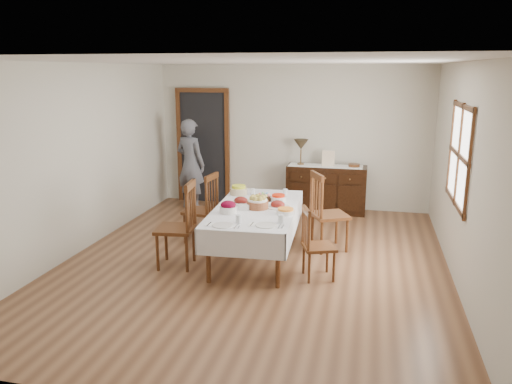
% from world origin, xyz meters
% --- Properties ---
extents(ground, '(6.00, 6.00, 0.00)m').
position_xyz_m(ground, '(0.00, 0.00, 0.00)').
color(ground, brown).
extents(room_shell, '(5.02, 6.02, 2.65)m').
position_xyz_m(room_shell, '(-0.15, 0.42, 1.64)').
color(room_shell, silver).
rests_on(room_shell, ground).
extents(dining_table, '(1.18, 2.15, 0.72)m').
position_xyz_m(dining_table, '(-0.02, 0.18, 0.63)').
color(dining_table, silver).
rests_on(dining_table, ground).
extents(chair_left_near, '(0.52, 0.52, 1.13)m').
position_xyz_m(chair_left_near, '(-0.91, -0.31, 0.57)').
color(chair_left_near, '#4E2913').
rests_on(chair_left_near, ground).
extents(chair_left_far, '(0.48, 0.48, 1.04)m').
position_xyz_m(chair_left_far, '(-0.93, 0.68, 0.52)').
color(chair_left_far, '#4E2913').
rests_on(chair_left_far, ground).
extents(chair_right_near, '(0.48, 0.48, 0.90)m').
position_xyz_m(chair_right_near, '(0.84, -0.30, 0.46)').
color(chair_right_near, '#4E2913').
rests_on(chair_right_near, ground).
extents(chair_right_far, '(0.63, 0.63, 1.12)m').
position_xyz_m(chair_right_far, '(0.87, 0.75, 0.57)').
color(chair_right_far, '#4E2913').
rests_on(chair_right_far, ground).
extents(sideboard, '(1.40, 0.51, 0.84)m').
position_xyz_m(sideboard, '(0.69, 2.72, 0.42)').
color(sideboard, black).
rests_on(sideboard, ground).
extents(person, '(0.64, 0.52, 1.76)m').
position_xyz_m(person, '(-1.77, 2.42, 0.88)').
color(person, '#555760').
rests_on(person, ground).
extents(bread_basket, '(0.29, 0.29, 0.18)m').
position_xyz_m(bread_basket, '(0.01, 0.13, 0.80)').
color(bread_basket, brown).
rests_on(bread_basket, dining_table).
extents(egg_basket, '(0.23, 0.23, 0.11)m').
position_xyz_m(egg_basket, '(0.01, 0.56, 0.76)').
color(egg_basket, black).
rests_on(egg_basket, dining_table).
extents(ham_platter_a, '(0.30, 0.30, 0.11)m').
position_xyz_m(ham_platter_a, '(-0.27, 0.33, 0.75)').
color(ham_platter_a, white).
rests_on(ham_platter_a, dining_table).
extents(ham_platter_b, '(0.32, 0.32, 0.11)m').
position_xyz_m(ham_platter_b, '(0.26, 0.24, 0.75)').
color(ham_platter_b, white).
rests_on(ham_platter_b, dining_table).
extents(beet_bowl, '(0.22, 0.22, 0.16)m').
position_xyz_m(beet_bowl, '(-0.30, -0.16, 0.79)').
color(beet_bowl, white).
rests_on(beet_bowl, dining_table).
extents(carrot_bowl, '(0.23, 0.23, 0.09)m').
position_xyz_m(carrot_bowl, '(0.21, 0.58, 0.76)').
color(carrot_bowl, white).
rests_on(carrot_bowl, dining_table).
extents(pineapple_bowl, '(0.26, 0.26, 0.14)m').
position_xyz_m(pineapple_bowl, '(-0.43, 0.81, 0.78)').
color(pineapple_bowl, '#C9B68D').
rests_on(pineapple_bowl, dining_table).
extents(casserole_dish, '(0.24, 0.24, 0.07)m').
position_xyz_m(casserole_dish, '(0.42, -0.04, 0.75)').
color(casserole_dish, white).
rests_on(casserole_dish, dining_table).
extents(butter_dish, '(0.14, 0.10, 0.07)m').
position_xyz_m(butter_dish, '(-0.14, 0.02, 0.76)').
color(butter_dish, white).
rests_on(butter_dish, dining_table).
extents(setting_left, '(0.43, 0.31, 0.10)m').
position_xyz_m(setting_left, '(-0.17, -0.65, 0.74)').
color(setting_left, white).
rests_on(setting_left, dining_table).
extents(setting_right, '(0.43, 0.31, 0.10)m').
position_xyz_m(setting_right, '(0.32, -0.54, 0.74)').
color(setting_right, white).
rests_on(setting_right, dining_table).
extents(glass_far_a, '(0.07, 0.07, 0.09)m').
position_xyz_m(glass_far_a, '(-0.22, 0.84, 0.77)').
color(glass_far_a, white).
rests_on(glass_far_a, dining_table).
extents(glass_far_b, '(0.07, 0.07, 0.09)m').
position_xyz_m(glass_far_b, '(0.25, 0.94, 0.77)').
color(glass_far_b, white).
rests_on(glass_far_b, dining_table).
extents(runner, '(1.30, 0.35, 0.01)m').
position_xyz_m(runner, '(0.66, 2.70, 0.85)').
color(runner, white).
rests_on(runner, sideboard).
extents(table_lamp, '(0.26, 0.26, 0.46)m').
position_xyz_m(table_lamp, '(0.21, 2.72, 1.20)').
color(table_lamp, brown).
rests_on(table_lamp, sideboard).
extents(picture_frame, '(0.22, 0.08, 0.28)m').
position_xyz_m(picture_frame, '(0.71, 2.68, 0.98)').
color(picture_frame, beige).
rests_on(picture_frame, sideboard).
extents(deco_bowl, '(0.20, 0.20, 0.06)m').
position_xyz_m(deco_bowl, '(1.16, 2.71, 0.87)').
color(deco_bowl, '#4E2913').
rests_on(deco_bowl, sideboard).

